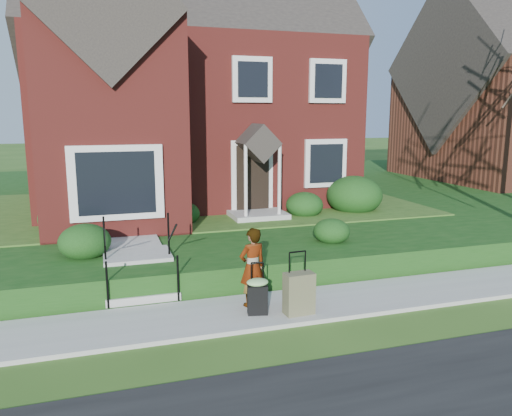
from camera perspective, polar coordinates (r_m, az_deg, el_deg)
name	(u,v)px	position (r m, az deg, el deg)	size (l,w,h in m)	color
ground	(284,310)	(9.58, 3.22, -11.52)	(120.00, 120.00, 0.00)	#2D5119
sidewalk	(284,308)	(9.56, 3.22, -11.29)	(60.00, 1.60, 0.08)	#9E9B93
terrace	(282,195)	(20.75, 2.99, 1.48)	(44.00, 20.00, 0.60)	#133D10
walkway	(130,229)	(13.64, -14.25, -2.29)	(1.20, 6.00, 0.06)	#9E9B93
main_house	(183,66)	(18.21, -8.35, 15.77)	(10.40, 10.20, 9.40)	maroon
front_steps	(139,269)	(10.63, -13.20, -6.79)	(1.40, 2.02, 1.50)	#9E9B93
foundation_shrubs	(252,204)	(14.10, -0.51, 0.44)	(10.10, 4.65, 1.23)	black
woman	(252,267)	(9.31, -0.41, -6.76)	(0.54, 0.36, 1.49)	#999999
suitcase_black	(258,294)	(9.03, 0.18, -9.84)	(0.45, 0.40, 0.95)	black
suitcase_olive	(299,293)	(9.08, 4.93, -9.68)	(0.54, 0.32, 1.14)	brown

